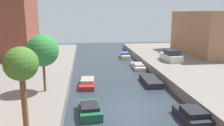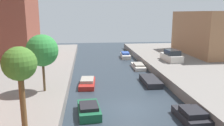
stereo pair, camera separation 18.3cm
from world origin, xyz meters
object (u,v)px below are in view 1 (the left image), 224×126
at_px(moored_boat_right_4, 138,66).
at_px(moored_boat_right_5, 125,55).
at_px(moored_boat_left_3, 90,110).
at_px(low_block_right, 216,33).
at_px(moored_boat_left_4, 87,83).
at_px(street_tree_1, 21,66).
at_px(moored_boat_right_2, 192,115).
at_px(street_tree_2, 43,51).
at_px(moored_boat_right_3, 151,81).
at_px(parked_car, 171,56).

distance_m(moored_boat_right_4, moored_boat_right_5, 7.70).
bearing_deg(moored_boat_left_3, moored_boat_right_5, 73.27).
distance_m(low_block_right, moored_boat_left_4, 24.69).
height_order(street_tree_1, moored_boat_right_2, street_tree_1).
xyz_separation_m(low_block_right, moored_boat_right_4, (-14.06, -4.87, -4.10)).
distance_m(moored_boat_left_4, moored_boat_right_5, 16.24).
distance_m(street_tree_2, moored_boat_right_5, 21.93).
bearing_deg(moored_boat_right_2, street_tree_1, -170.52).
distance_m(moored_boat_right_3, moored_boat_right_4, 7.19).
distance_m(street_tree_2, moored_boat_left_3, 6.30).
bearing_deg(street_tree_1, low_block_right, 42.55).
distance_m(moored_boat_right_2, moored_boat_right_4, 16.11).
relative_size(low_block_right, moored_boat_left_3, 4.12).
bearing_deg(moored_boat_left_3, moored_boat_right_2, -14.40).
relative_size(parked_car, moored_boat_left_3, 1.26).
xyz_separation_m(moored_boat_right_3, moored_boat_right_5, (-0.19, 14.87, 0.11)).
distance_m(moored_boat_left_4, moored_boat_right_2, 11.57).
relative_size(parked_car, moored_boat_left_4, 1.08).
distance_m(street_tree_2, moored_boat_right_2, 12.67).
bearing_deg(moored_boat_right_4, moored_boat_left_3, -116.41).
bearing_deg(parked_car, moored_boat_right_4, 177.13).
bearing_deg(moored_boat_right_2, moored_boat_right_5, 91.57).
relative_size(street_tree_2, moored_boat_left_4, 1.26).
bearing_deg(moored_boat_right_4, low_block_right, 19.09).
bearing_deg(street_tree_1, moored_boat_left_3, 44.85).
relative_size(parked_car, moored_boat_right_2, 1.28).
xyz_separation_m(street_tree_1, street_tree_2, (-0.00, 6.71, -0.26)).
height_order(moored_boat_left_3, moored_boat_left_4, moored_boat_left_3).
xyz_separation_m(moored_boat_left_3, moored_boat_right_5, (6.59, 21.93, 0.02)).
relative_size(street_tree_1, moored_boat_right_4, 1.16).
distance_m(low_block_right, moored_boat_right_4, 15.43).
height_order(street_tree_2, moored_boat_right_5, street_tree_2).
bearing_deg(moored_boat_left_4, moored_boat_right_4, 45.02).
bearing_deg(street_tree_2, parked_car, 35.49).
xyz_separation_m(moored_boat_right_2, moored_boat_right_3, (-0.46, 8.93, -0.09)).
height_order(street_tree_1, street_tree_2, street_tree_2).
distance_m(street_tree_2, parked_car, 19.16).
bearing_deg(moored_boat_right_4, parked_car, -2.87).
bearing_deg(moored_boat_right_5, moored_boat_left_3, -106.73).
relative_size(moored_boat_left_4, moored_boat_right_3, 0.93).
bearing_deg(moored_boat_right_2, moored_boat_right_3, 92.95).
bearing_deg(moored_boat_left_3, street_tree_1, -135.15).
bearing_deg(parked_car, low_block_right, 28.43).
bearing_deg(parked_car, moored_boat_left_4, -149.62).
distance_m(parked_car, moored_boat_right_5, 9.51).
bearing_deg(moored_boat_right_5, parked_car, -57.09).
distance_m(street_tree_1, moored_boat_right_4, 21.40).
bearing_deg(moored_boat_right_3, moored_boat_left_3, -133.83).
distance_m(low_block_right, moored_boat_right_3, 19.18).
relative_size(street_tree_2, moored_boat_right_5, 1.24).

